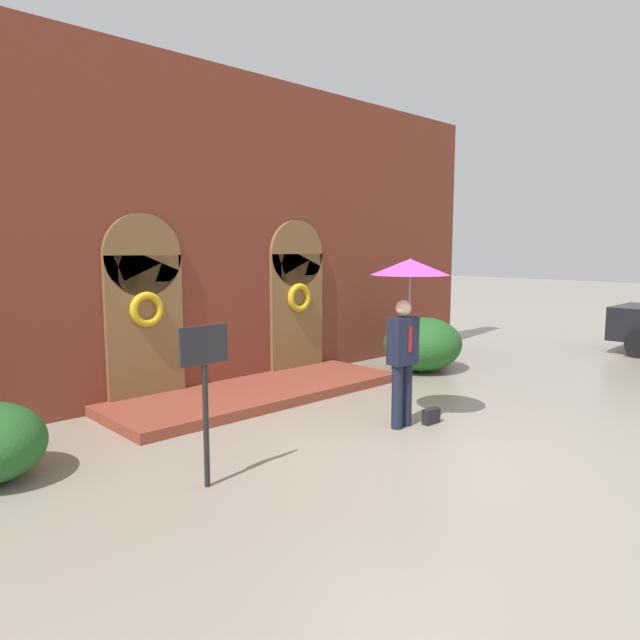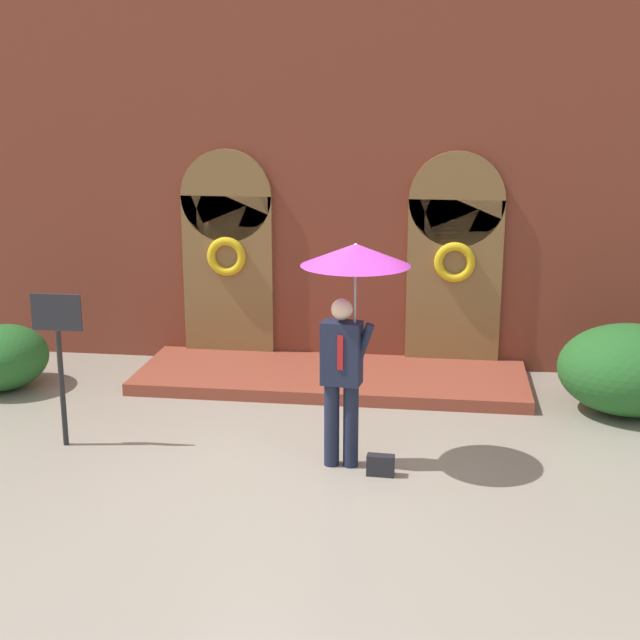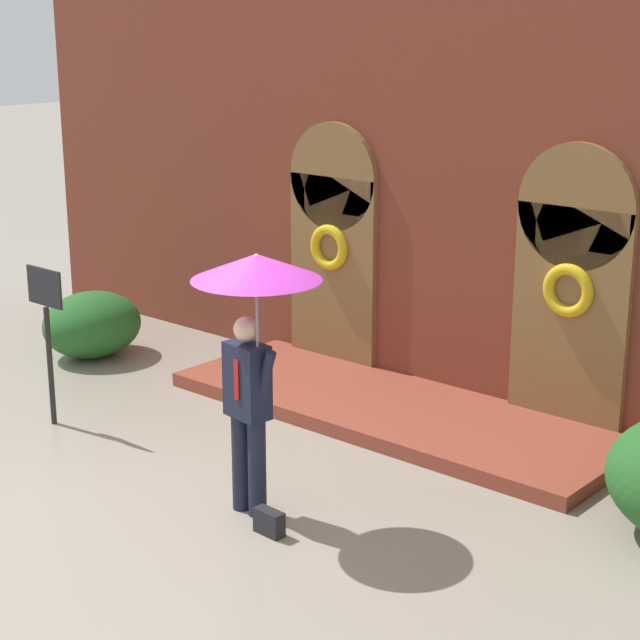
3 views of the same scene
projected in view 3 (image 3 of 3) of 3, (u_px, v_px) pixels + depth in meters
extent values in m
plane|color=gray|center=(186.00, 510.00, 9.51)|extent=(80.00, 80.00, 0.00)
cube|color=brown|center=(460.00, 151.00, 11.80)|extent=(14.00, 0.50, 5.60)
cube|color=brown|center=(333.00, 275.00, 13.03)|extent=(1.30, 0.08, 2.40)
cylinder|color=brown|center=(333.00, 177.00, 12.70)|extent=(1.30, 0.08, 1.30)
cube|color=brown|center=(569.00, 322.00, 11.02)|extent=(1.30, 0.08, 2.40)
cylinder|color=brown|center=(577.00, 207.00, 10.69)|extent=(1.30, 0.08, 1.30)
torus|color=gold|center=(329.00, 248.00, 12.89)|extent=(0.56, 0.12, 0.56)
torus|color=gold|center=(568.00, 290.00, 10.87)|extent=(0.56, 0.12, 0.56)
cube|color=brown|center=(393.00, 410.00, 11.71)|extent=(5.20, 1.80, 0.16)
cylinder|color=#191E33|center=(241.00, 462.00, 9.44)|extent=(0.16, 0.16, 0.90)
cylinder|color=#191E33|center=(257.00, 468.00, 9.31)|extent=(0.16, 0.16, 0.90)
cube|color=#191E33|center=(247.00, 381.00, 9.16)|extent=(0.43, 0.29, 0.66)
cube|color=#A51919|center=(236.00, 380.00, 9.05)|extent=(0.06, 0.02, 0.36)
sphere|color=beige|center=(246.00, 329.00, 9.03)|extent=(0.22, 0.22, 0.22)
cylinder|color=#191E33|center=(266.00, 375.00, 8.99)|extent=(0.22, 0.09, 0.46)
cylinder|color=gray|center=(258.00, 337.00, 8.96)|extent=(0.02, 0.02, 0.98)
cone|color=#992893|center=(256.00, 267.00, 8.80)|extent=(1.10, 1.10, 0.22)
cone|color=white|center=(256.00, 265.00, 8.79)|extent=(0.61, 0.61, 0.20)
cube|color=black|center=(269.00, 522.00, 9.05)|extent=(0.29, 0.13, 0.22)
cylinder|color=black|center=(50.00, 366.00, 11.37)|extent=(0.06, 0.06, 1.30)
cube|color=#232328|center=(44.00, 287.00, 11.13)|extent=(0.56, 0.03, 0.40)
ellipsoid|color=#235B23|center=(92.00, 324.00, 13.73)|extent=(1.15, 1.31, 0.84)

